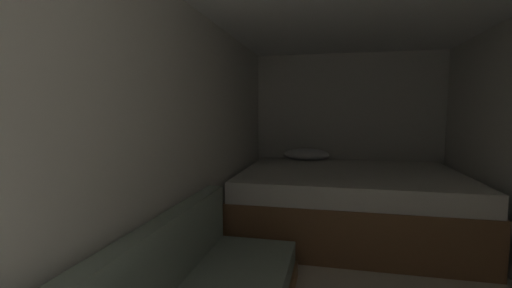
% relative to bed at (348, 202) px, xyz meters
% --- Properties ---
extents(wall_back, '(2.49, 0.05, 2.07)m').
position_rel_bed_xyz_m(wall_back, '(0.00, 0.95, 0.69)').
color(wall_back, silver).
rests_on(wall_back, ground).
extents(wall_left, '(0.05, 4.99, 2.07)m').
position_rel_bed_xyz_m(wall_left, '(-1.21, -1.57, 0.69)').
color(wall_left, silver).
rests_on(wall_left, ground).
extents(bed, '(2.27, 1.77, 0.84)m').
position_rel_bed_xyz_m(bed, '(0.00, 0.00, 0.00)').
color(bed, brown).
rests_on(bed, ground).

